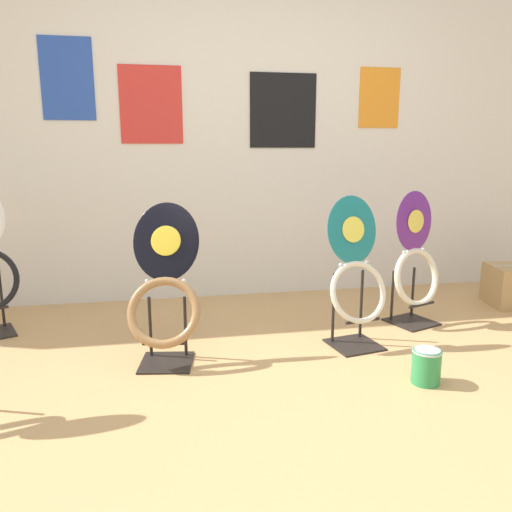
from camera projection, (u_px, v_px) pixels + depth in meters
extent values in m
plane|color=tan|center=(335.00, 427.00, 2.11)|extent=(14.00, 14.00, 0.00)
cube|color=silver|center=(250.00, 129.00, 3.81)|extent=(8.00, 0.06, 2.60)
cube|color=red|center=(151.00, 105.00, 3.61)|extent=(0.45, 0.01, 0.55)
cube|color=orange|center=(379.00, 98.00, 3.91)|extent=(0.33, 0.01, 0.46)
cube|color=black|center=(283.00, 111.00, 3.79)|extent=(0.51, 0.01, 0.55)
cube|color=#284CAD|center=(67.00, 79.00, 3.47)|extent=(0.36, 0.01, 0.56)
cylinder|color=black|center=(1.00, 294.00, 3.24)|extent=(0.02, 0.02, 0.44)
cube|color=black|center=(354.00, 345.00, 2.99)|extent=(0.33, 0.33, 0.01)
cylinder|color=black|center=(333.00, 307.00, 2.99)|extent=(0.02, 0.02, 0.43)
cylinder|color=black|center=(361.00, 304.00, 3.06)|extent=(0.02, 0.02, 0.43)
cylinder|color=black|center=(363.00, 321.00, 2.88)|extent=(0.22, 0.06, 0.02)
torus|color=beige|center=(358.00, 292.00, 2.90)|extent=(0.39, 0.22, 0.36)
ellipsoid|color=#197075|center=(352.00, 230.00, 2.91)|extent=(0.34, 0.15, 0.40)
ellipsoid|color=#EADB4C|center=(353.00, 229.00, 2.89)|extent=(0.15, 0.06, 0.15)
sphere|color=silver|center=(341.00, 265.00, 2.88)|extent=(0.02, 0.02, 0.02)
sphere|color=silver|center=(367.00, 262.00, 2.95)|extent=(0.02, 0.02, 0.02)
cube|color=black|center=(411.00, 322.00, 3.38)|extent=(0.36, 0.36, 0.01)
cylinder|color=black|center=(392.00, 296.00, 3.37)|extent=(0.02, 0.02, 0.34)
cylinder|color=black|center=(413.00, 292.00, 3.47)|extent=(0.02, 0.02, 0.34)
cylinder|color=black|center=(422.00, 305.00, 3.28)|extent=(0.22, 0.09, 0.02)
torus|color=beige|center=(417.00, 277.00, 3.30)|extent=(0.41, 0.26, 0.39)
ellipsoid|color=#60237F|center=(414.00, 221.00, 3.26)|extent=(0.32, 0.15, 0.40)
ellipsoid|color=#E5CC4C|center=(416.00, 221.00, 3.25)|extent=(0.14, 0.06, 0.15)
sphere|color=silver|center=(404.00, 252.00, 3.25)|extent=(0.02, 0.02, 0.02)
sphere|color=silver|center=(423.00, 250.00, 3.34)|extent=(0.02, 0.02, 0.02)
cube|color=black|center=(167.00, 362.00, 2.74)|extent=(0.32, 0.32, 0.01)
cylinder|color=black|center=(150.00, 326.00, 2.79)|extent=(0.02, 0.02, 0.34)
cylinder|color=black|center=(185.00, 326.00, 2.79)|extent=(0.02, 0.02, 0.34)
cylinder|color=black|center=(163.00, 344.00, 2.63)|extent=(0.22, 0.05, 0.02)
torus|color=#9E7042|center=(164.00, 312.00, 2.65)|extent=(0.43, 0.30, 0.36)
ellipsoid|color=black|center=(166.00, 241.00, 2.75)|extent=(0.39, 0.24, 0.42)
ellipsoid|color=yellow|center=(166.00, 241.00, 2.73)|extent=(0.17, 0.09, 0.16)
sphere|color=silver|center=(147.00, 281.00, 2.71)|extent=(0.02, 0.02, 0.02)
sphere|color=silver|center=(184.00, 281.00, 2.71)|extent=(0.02, 0.02, 0.02)
cylinder|color=#2D8E4C|center=(426.00, 367.00, 2.49)|extent=(0.14, 0.14, 0.18)
torus|color=silver|center=(427.00, 351.00, 2.48)|extent=(0.15, 0.15, 0.01)
cylinder|color=#B2B2B7|center=(427.00, 350.00, 2.47)|extent=(0.13, 0.13, 0.00)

